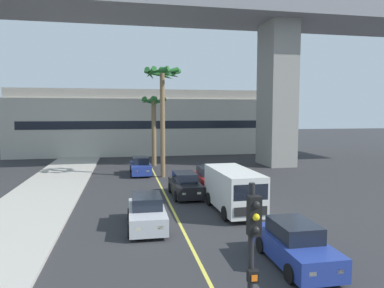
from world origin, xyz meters
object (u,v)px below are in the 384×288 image
car_queue_front (141,167)px  car_queue_second (209,178)px  car_queue_fourth (185,185)px  palm_tree_near_median (162,88)px  car_queue_fifth (295,245)px  traffic_light_median_near (252,259)px  delivery_van (233,189)px  palm_tree_mid_median (154,114)px  car_queue_third (147,213)px

car_queue_front → car_queue_second: size_ratio=1.00×
car_queue_fourth → palm_tree_near_median: 9.97m
car_queue_fifth → car_queue_fourth: bearing=100.8°
car_queue_second → traffic_light_median_near: (-3.66, -18.56, 1.99)m
delivery_van → palm_tree_mid_median: palm_tree_mid_median is taller
palm_tree_mid_median → car_queue_front: bearing=-108.4°
car_queue_second → palm_tree_mid_median: size_ratio=0.57×
car_queue_fifth → palm_tree_mid_median: (-3.03, 24.92, 4.68)m
car_queue_fourth → delivery_van: (2.03, -4.15, 0.57)m
car_queue_front → car_queue_second: bearing=-55.4°
car_queue_front → traffic_light_median_near: (0.99, -25.29, 1.99)m
car_queue_third → car_queue_fifth: size_ratio=1.00×
traffic_light_median_near → palm_tree_mid_median: bearing=88.8°
delivery_van → palm_tree_mid_median: size_ratio=0.73×
car_queue_fifth → palm_tree_mid_median: size_ratio=0.57×
car_queue_fourth → delivery_van: size_ratio=0.78×
car_queue_second → car_queue_third: same height
car_queue_fourth → palm_tree_near_median: palm_tree_near_median is taller
traffic_light_median_near → palm_tree_mid_median: 30.33m
car_queue_front → delivery_van: (4.56, -12.94, 0.57)m
car_queue_front → traffic_light_median_near: size_ratio=0.98×
car_queue_front → car_queue_second: same height
car_queue_front → palm_tree_mid_median: size_ratio=0.57×
car_queue_third → palm_tree_near_median: size_ratio=0.44×
car_queue_third → car_queue_fourth: (2.92, 6.00, 0.00)m
delivery_van → car_queue_fourth: bearing=116.1°
car_queue_third → car_queue_front: bearing=88.5°
car_queue_fifth → traffic_light_median_near: traffic_light_median_near is taller
car_queue_fourth → car_queue_fifth: bearing=-79.2°
car_queue_third → car_queue_second: bearing=58.0°
car_queue_fifth → palm_tree_near_median: bearing=98.8°
car_queue_third → palm_tree_near_median: bearing=80.5°
car_queue_front → car_queue_fifth: same height
car_queue_third → delivery_van: size_ratio=0.78×
traffic_light_median_near → palm_tree_near_median: (0.83, 23.65, 4.92)m
car_queue_second → car_queue_third: 9.50m
delivery_van → palm_tree_mid_median: (-2.93, 17.85, 4.11)m
delivery_van → traffic_light_median_near: bearing=-106.1°
palm_tree_near_median → car_queue_third: bearing=-99.5°
car_queue_second → palm_tree_mid_median: 12.90m
car_queue_third → delivery_van: (4.95, 1.85, 0.57)m
car_queue_third → traffic_light_median_near: bearing=-82.5°
car_queue_fifth → car_queue_third: bearing=134.1°
delivery_van → palm_tree_near_median: size_ratio=0.56×
car_queue_fourth → traffic_light_median_near: (-1.54, -16.51, 1.99)m
car_queue_second → car_queue_fifth: (0.02, -13.28, 0.00)m
palm_tree_near_median → car_queue_second: bearing=-60.9°
palm_tree_near_median → car_queue_front: bearing=138.0°
car_queue_second → car_queue_third: bearing=-122.0°
car_queue_second → car_queue_fifth: 13.28m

